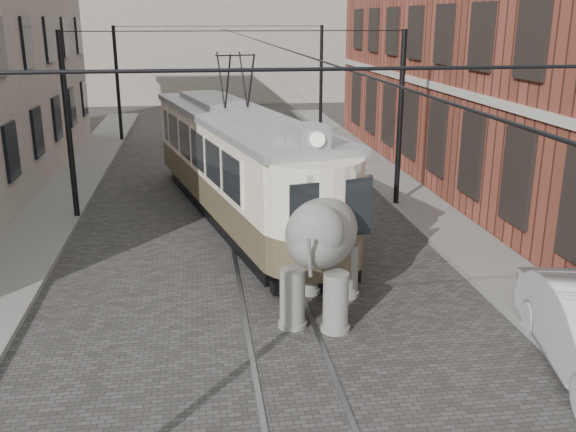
{
  "coord_description": "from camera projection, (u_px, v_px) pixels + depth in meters",
  "views": [
    {
      "loc": [
        -1.59,
        -14.8,
        6.31
      ],
      "look_at": [
        0.34,
        -1.3,
        2.1
      ],
      "focal_mm": 39.92,
      "sensor_mm": 36.0,
      "label": 1
    }
  ],
  "objects": [
    {
      "name": "ground",
      "position": [
        267.0,
        281.0,
        16.07
      ],
      "size": [
        120.0,
        120.0,
        0.0
      ],
      "primitive_type": "plane",
      "color": "#43403D"
    },
    {
      "name": "tram_rails",
      "position": [
        267.0,
        281.0,
        16.07
      ],
      "size": [
        1.54,
        80.0,
        0.02
      ],
      "primitive_type": null,
      "color": "slate",
      "rests_on": "ground"
    },
    {
      "name": "sidewalk_right",
      "position": [
        493.0,
        266.0,
        16.86
      ],
      "size": [
        2.0,
        60.0,
        0.15
      ],
      "primitive_type": "cube",
      "color": "slate",
      "rests_on": "ground"
    },
    {
      "name": "brick_building",
      "position": [
        527.0,
        27.0,
        24.3
      ],
      "size": [
        8.0,
        26.0,
        12.0
      ],
      "primitive_type": "cube",
      "color": "brown",
      "rests_on": "ground"
    },
    {
      "name": "distant_block",
      "position": [
        212.0,
        10.0,
        51.84
      ],
      "size": [
        28.0,
        10.0,
        14.0
      ],
      "primitive_type": "cube",
      "color": "gray",
      "rests_on": "ground"
    },
    {
      "name": "catenary",
      "position": [
        242.0,
        130.0,
        19.89
      ],
      "size": [
        11.0,
        30.2,
        6.0
      ],
      "primitive_type": null,
      "color": "black",
      "rests_on": "ground"
    },
    {
      "name": "tram",
      "position": [
        237.0,
        138.0,
        20.5
      ],
      "size": [
        5.63,
        13.6,
        5.29
      ],
      "primitive_type": null,
      "rotation": [
        0.0,
        0.0,
        0.22
      ],
      "color": "beige",
      "rests_on": "ground"
    },
    {
      "name": "elephant",
      "position": [
        322.0,
        250.0,
        14.07
      ],
      "size": [
        4.08,
        5.33,
        2.89
      ],
      "primitive_type": null,
      "rotation": [
        0.0,
        0.0,
        -0.35
      ],
      "color": "slate",
      "rests_on": "ground"
    }
  ]
}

